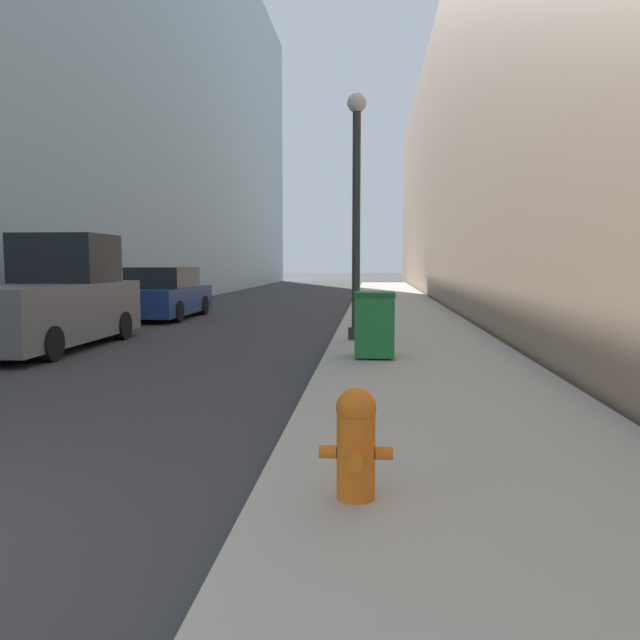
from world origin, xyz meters
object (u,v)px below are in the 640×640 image
(trash_bin, at_px, (374,324))
(parked_sedan_near, at_px, (164,295))
(lamppost, at_px, (356,205))
(fire_hydrant, at_px, (356,441))
(pickup_truck, at_px, (51,301))

(trash_bin, distance_m, parked_sedan_near, 10.96)
(lamppost, bearing_deg, fire_hydrant, -88.45)
(lamppost, distance_m, parked_sedan_near, 9.12)
(trash_bin, relative_size, parked_sedan_near, 0.24)
(pickup_truck, bearing_deg, lamppost, 5.55)
(fire_hydrant, xyz_separation_m, lamppost, (-0.24, 8.80, 2.38))
(fire_hydrant, relative_size, trash_bin, 0.68)
(lamppost, relative_size, parked_sedan_near, 1.07)
(fire_hydrant, distance_m, parked_sedan_near, 16.41)
(fire_hydrant, bearing_deg, lamppost, 91.55)
(trash_bin, xyz_separation_m, pickup_truck, (-6.66, 1.84, 0.24))
(lamppost, height_order, parked_sedan_near, lamppost)
(parked_sedan_near, bearing_deg, fire_hydrant, -66.75)
(trash_bin, height_order, parked_sedan_near, parked_sedan_near)
(trash_bin, distance_m, lamppost, 3.32)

